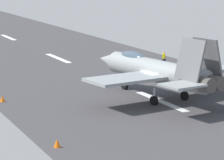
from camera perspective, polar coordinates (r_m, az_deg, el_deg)
The scene contains 6 objects.
ground_plane at distance 49.54m, azimuth 4.36°, elevation -1.92°, with size 400.00×400.00×0.00m, color slate.
runway_strip at distance 49.52m, azimuth 4.37°, elevation -1.91°, with size 240.00×26.00×0.02m.
fighter_jet at distance 49.47m, azimuth 4.31°, elevation 0.95°, with size 16.66×14.15×5.64m.
crew_person at distance 66.74m, azimuth 5.03°, elevation 2.10°, with size 0.57×0.49×1.67m.
marker_cone_near at distance 36.54m, azimuth -5.32°, elevation -6.11°, with size 0.44×0.44×0.55m, color orange.
marker_cone_mid at distance 49.34m, azimuth -10.54°, elevation -1.79°, with size 0.44×0.44×0.55m, color orange.
Camera 1 is at (-42.38, 23.24, 10.87)m, focal length 94.60 mm.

